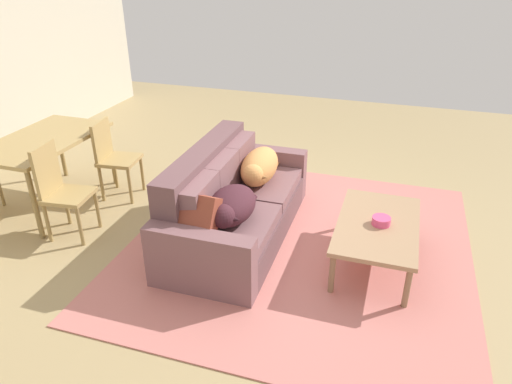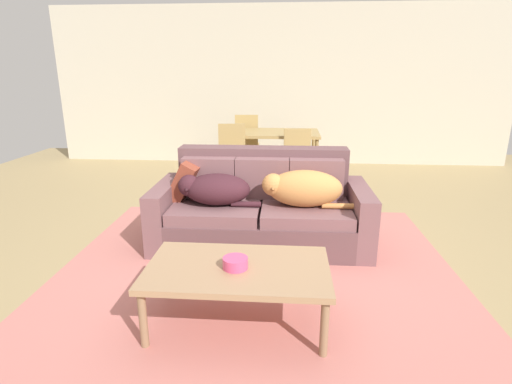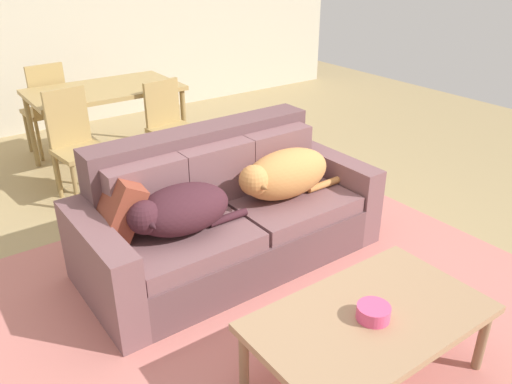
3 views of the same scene
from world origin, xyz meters
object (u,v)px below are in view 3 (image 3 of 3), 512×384
at_px(coffee_table, 370,322).
at_px(dining_table, 105,95).
at_px(dining_chair_near_left, 76,141).
at_px(bowl_on_coffee_table, 373,312).
at_px(couch, 225,214).
at_px(dining_chair_near_right, 170,123).
at_px(dog_on_right_cushion, 283,174).
at_px(dog_on_left_cushion, 179,210).
at_px(throw_pillow_by_left_arm, 116,207).
at_px(dining_chair_far_left, 47,106).

relative_size(coffee_table, dining_table, 0.84).
bearing_deg(dining_table, dining_chair_near_left, -131.18).
bearing_deg(bowl_on_coffee_table, couch, 86.92).
bearing_deg(dining_chair_near_right, dog_on_right_cushion, -97.48).
bearing_deg(dog_on_left_cushion, dog_on_right_cushion, -0.53).
bearing_deg(dining_chair_near_right, bowl_on_coffee_table, -106.02).
bearing_deg(couch, dining_table, 89.64).
distance_m(bowl_on_coffee_table, dining_table, 3.54).
bearing_deg(dining_chair_near_left, dining_chair_near_right, -7.52).
height_order(dog_on_left_cushion, throw_pillow_by_left_arm, throw_pillow_by_left_arm).
bearing_deg(dining_chair_near_left, dog_on_left_cushion, -94.81).
bearing_deg(bowl_on_coffee_table, dining_chair_near_left, 98.03).
relative_size(coffee_table, dining_chair_far_left, 1.22).
xyz_separation_m(bowl_on_coffee_table, dining_chair_near_left, (-0.42, 2.97, 0.06)).
xyz_separation_m(coffee_table, dining_chair_near_right, (0.45, 2.94, 0.12)).
xyz_separation_m(throw_pillow_by_left_arm, coffee_table, (0.67, -1.43, -0.22)).
bearing_deg(throw_pillow_by_left_arm, dog_on_left_cushion, -33.08).
bearing_deg(dining_chair_near_left, couch, -79.37).
distance_m(couch, dining_chair_near_left, 1.65).
height_order(coffee_table, dining_chair_near_left, dining_chair_near_left).
xyz_separation_m(dog_on_right_cushion, dining_table, (-0.38, 2.28, 0.11)).
height_order(dog_on_right_cushion, bowl_on_coffee_table, dog_on_right_cushion).
distance_m(dog_on_left_cushion, throw_pillow_by_left_arm, 0.37).
xyz_separation_m(coffee_table, dining_chair_far_left, (-0.35, 4.10, 0.15)).
height_order(dining_table, dining_chair_far_left, dining_chair_far_left).
bearing_deg(couch, dining_chair_near_left, 107.12).
height_order(dog_on_right_cushion, coffee_table, dog_on_right_cushion).
distance_m(dog_on_left_cushion, coffee_table, 1.30).
distance_m(dining_table, dining_chair_near_left, 0.77).
height_order(dining_table, dining_chair_near_left, dining_chair_near_left).
relative_size(dog_on_left_cushion, dining_chair_near_right, 0.88).
bearing_deg(dining_table, throw_pillow_by_left_arm, -109.41).
height_order(dog_on_right_cushion, dining_chair_far_left, dining_chair_far_left).
xyz_separation_m(dining_chair_near_left, dining_chair_far_left, (0.08, 1.15, 0.01)).
relative_size(dog_on_left_cushion, coffee_table, 0.66).
height_order(dining_chair_near_right, dining_chair_far_left, dining_chair_far_left).
bearing_deg(dining_chair_near_right, dining_table, 117.37).
relative_size(dog_on_left_cushion, dining_chair_near_left, 0.82).
bearing_deg(dining_chair_near_left, dining_table, 41.80).
height_order(dog_on_right_cushion, dining_chair_near_right, dining_chair_near_right).
relative_size(couch, bowl_on_coffee_table, 12.62).
height_order(dog_on_left_cushion, dining_table, dining_table).
distance_m(coffee_table, dining_chair_far_left, 4.11).
bearing_deg(couch, dog_on_right_cushion, -24.15).
xyz_separation_m(dog_on_right_cushion, dining_chair_near_left, (-0.87, 1.72, -0.08)).
distance_m(dog_on_right_cushion, dining_chair_far_left, 2.98).
distance_m(throw_pillow_by_left_arm, coffee_table, 1.60).
relative_size(dog_on_right_cushion, coffee_table, 0.73).
bearing_deg(dining_table, dining_chair_far_left, 124.65).
relative_size(dining_chair_near_left, dining_chair_near_right, 1.07).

